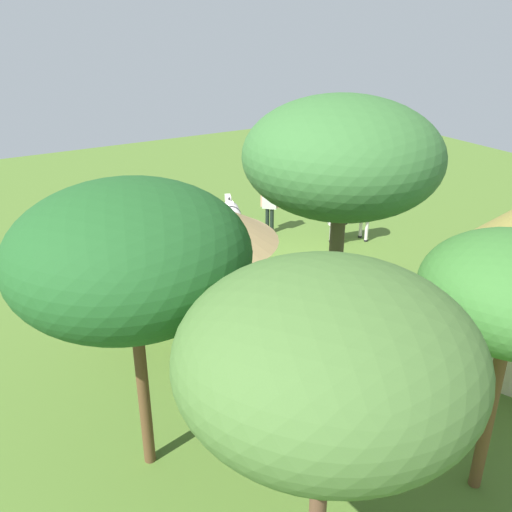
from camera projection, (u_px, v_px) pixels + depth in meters
name	position (u px, v px, depth m)	size (l,w,h in m)	color
ground_plane	(283.00, 274.00, 16.28)	(36.00, 36.00, 0.00)	#4E702A
shade_umbrella	(192.00, 219.00, 12.62)	(3.90, 3.90, 3.25)	#513A23
patio_dining_table	(196.00, 300.00, 13.48)	(1.54, 0.99, 0.74)	silver
patio_chair_east_end	(199.00, 334.00, 12.37)	(0.57, 0.56, 0.90)	silver
patio_chair_near_lawn	(250.00, 303.00, 13.63)	(0.57, 0.58, 0.90)	silver
patio_chair_near_hut	(195.00, 281.00, 14.71)	(0.57, 0.56, 0.90)	silver
patio_chair_west_end	(142.00, 308.00, 13.40)	(0.56, 0.57, 0.90)	white
guest_beside_umbrella	(133.00, 273.00, 14.17)	(0.48, 0.40, 1.58)	black
standing_watcher	(270.00, 203.00, 18.72)	(0.50, 0.49, 1.77)	black
striped_lounge_chair	(322.00, 268.00, 16.04)	(0.92, 0.69, 0.58)	#376DAD
zebra_nearest_camera	(232.00, 220.00, 17.62)	(1.24, 2.20, 1.48)	silver
zebra_by_umbrella	(349.00, 214.00, 18.04)	(2.11, 0.90, 1.50)	silver
acacia_tree_right_background	(342.00, 158.00, 9.29)	(3.32, 3.32, 5.85)	brown
acacia_tree_left_background	(327.00, 358.00, 6.39)	(3.55, 3.55, 4.57)	brown
acacia_tree_behind_hut	(130.00, 256.00, 8.09)	(3.55, 3.55, 4.92)	brown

